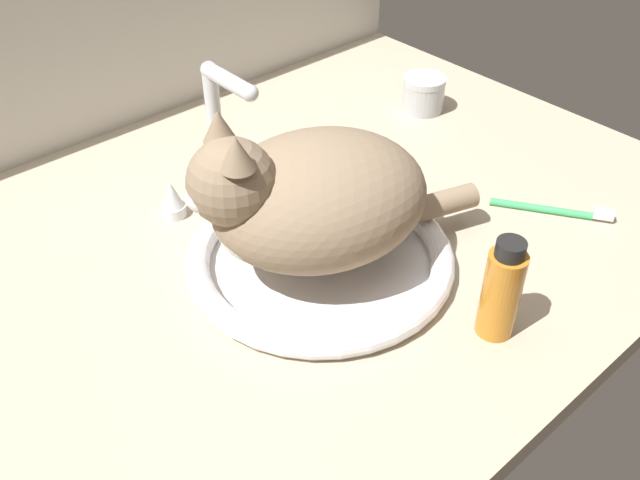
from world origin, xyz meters
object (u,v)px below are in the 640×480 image
(toothbrush, at_px, (554,210))
(faucet, at_px, (221,147))
(sink_basin, at_px, (320,257))
(amber_bottle, at_px, (502,291))
(cat, at_px, (307,198))
(metal_jar, at_px, (423,94))

(toothbrush, bearing_deg, faucet, 133.14)
(sink_basin, xyz_separation_m, toothbrush, (0.31, -0.13, -0.01))
(sink_basin, height_order, toothbrush, sink_basin)
(faucet, height_order, amber_bottle, faucet)
(amber_bottle, xyz_separation_m, toothbrush, (0.24, 0.08, -0.05))
(amber_bottle, bearing_deg, cat, 111.79)
(faucet, distance_m, toothbrush, 0.46)
(faucet, bearing_deg, sink_basin, -90.00)
(sink_basin, relative_size, metal_jar, 4.63)
(cat, distance_m, metal_jar, 0.46)
(faucet, relative_size, metal_jar, 2.80)
(faucet, height_order, cat, cat)
(metal_jar, xyz_separation_m, toothbrush, (-0.09, -0.32, -0.02))
(sink_basin, relative_size, faucet, 1.66)
(sink_basin, distance_m, metal_jar, 0.44)
(cat, bearing_deg, amber_bottle, -68.21)
(cat, relative_size, amber_bottle, 2.91)
(faucet, xyz_separation_m, metal_jar, (0.40, -0.01, -0.05))
(faucet, relative_size, toothbrush, 1.41)
(amber_bottle, height_order, toothbrush, amber_bottle)
(faucet, bearing_deg, metal_jar, -1.65)
(amber_bottle, distance_m, toothbrush, 0.26)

